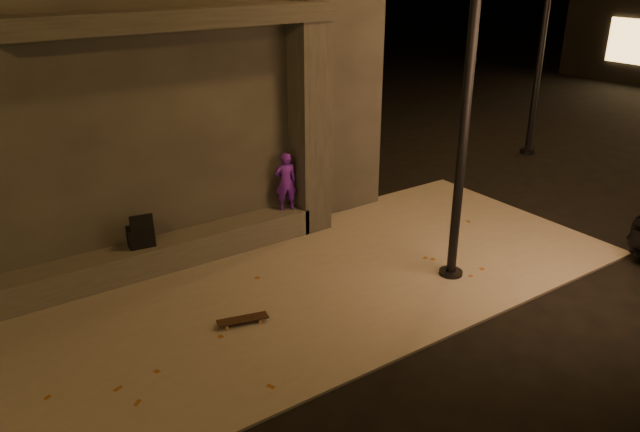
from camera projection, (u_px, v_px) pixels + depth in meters
ground at (365, 363)px, 7.63m from camera, size 120.00×120.00×0.00m
sidewalk at (280, 294)px, 9.13m from camera, size 11.00×4.40×0.04m
building at (96, 77)px, 11.00m from camera, size 9.00×5.10×5.22m
ledge at (137, 261)px, 9.58m from camera, size 6.00×0.55×0.45m
column at (310, 130)px, 10.64m from camera, size 0.55×0.55×3.60m
canopy at (177, 18)px, 8.77m from camera, size 5.00×0.70×0.28m
skateboarder at (286, 182)px, 10.70m from camera, size 0.43×0.34×1.03m
backpack at (141, 235)px, 9.47m from camera, size 0.42×0.31×0.55m
skateboard at (243, 319)px, 8.34m from camera, size 0.71×0.34×0.08m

